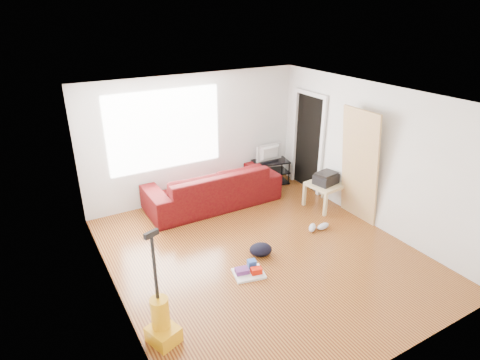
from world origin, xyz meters
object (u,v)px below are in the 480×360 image
side_table (325,187)px  bucket (234,208)px  sofa (213,204)px  backpack (261,255)px  vacuum (162,322)px  tv_stand (270,172)px  cleaning_tray (249,271)px

side_table → bucket: bearing=152.4°
sofa → backpack: 1.98m
sofa → vacuum: size_ratio=1.80×
bucket → backpack: bucket is taller
tv_stand → vacuum: vacuum is taller
bucket → backpack: (-0.42, -1.62, 0.00)m
sofa → cleaning_tray: 2.37m
bucket → vacuum: size_ratio=0.18×
backpack → side_table: bearing=41.1°
backpack → vacuum: size_ratio=0.25×
tv_stand → vacuum: size_ratio=0.58×
bucket → cleaning_tray: 2.12m
bucket → cleaning_tray: size_ratio=0.52×
bucket → vacuum: bearing=-133.3°
sofa → cleaning_tray: bearing=76.6°
sofa → vacuum: vacuum is taller
vacuum → side_table: bearing=3.9°
side_table → cleaning_tray: size_ratio=1.32×
vacuum → tv_stand: bearing=21.4°
side_table → bucket: (-1.57, 0.82, -0.42)m
sofa → bucket: size_ratio=9.93×
tv_stand → cleaning_tray: (-2.11, -2.58, -0.23)m
side_table → cleaning_tray: (-2.41, -1.12, -0.37)m
bucket → sofa: bearing=128.0°
sofa → tv_stand: (1.56, 0.27, 0.28)m
side_table → cleaning_tray: bearing=-154.9°
cleaning_tray → backpack: size_ratio=1.39×
bucket → cleaning_tray: bearing=-113.1°
sofa → bucket: 0.46m
sofa → side_table: 2.24m
tv_stand → side_table: (0.30, -1.45, 0.14)m
side_table → bucket: 1.82m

